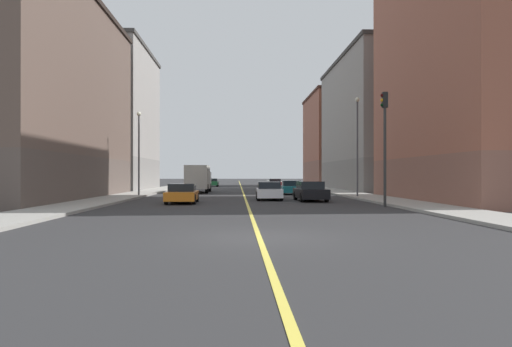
% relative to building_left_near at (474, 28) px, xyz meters
% --- Properties ---
extents(ground_plane, '(400.00, 400.00, 0.00)m').
position_rel_building_left_near_xyz_m(ground_plane, '(-15.83, -17.89, -12.04)').
color(ground_plane, '#2D2D2F').
rests_on(ground_plane, ground).
extents(sidewalk_left, '(3.15, 168.00, 0.15)m').
position_rel_building_left_near_xyz_m(sidewalk_left, '(-5.95, 31.11, -11.96)').
color(sidewalk_left, '#9E9B93').
rests_on(sidewalk_left, ground).
extents(sidewalk_right, '(3.15, 168.00, 0.15)m').
position_rel_building_left_near_xyz_m(sidewalk_right, '(-25.70, 31.11, -11.96)').
color(sidewalk_right, '#9E9B93').
rests_on(sidewalk_right, ground).
extents(lane_center_stripe, '(0.16, 154.00, 0.01)m').
position_rel_building_left_near_xyz_m(lane_center_stripe, '(-15.83, 31.11, -12.03)').
color(lane_center_stripe, '#E5D14C').
rests_on(lane_center_stripe, ground).
extents(building_left_near, '(9.06, 18.54, 24.06)m').
position_rel_building_left_near_xyz_m(building_left_near, '(0.00, 0.00, 0.00)').
color(building_left_near, brown).
rests_on(building_left_near, ground).
extents(building_left_mid, '(9.06, 22.40, 15.73)m').
position_rel_building_left_near_xyz_m(building_left_mid, '(0.00, 23.45, -4.17)').
color(building_left_mid, slate).
rests_on(building_left_mid, ground).
extents(building_left_far, '(9.06, 16.88, 15.08)m').
position_rel_building_left_near_xyz_m(building_left_far, '(0.00, 45.00, -4.49)').
color(building_left_far, brown).
rests_on(building_left_far, ground).
extents(building_right_corner, '(9.06, 24.46, 15.58)m').
position_rel_building_left_near_xyz_m(building_right_corner, '(-31.65, 4.08, -4.24)').
color(building_right_corner, brown).
rests_on(building_right_corner, ground).
extents(building_right_midblock, '(9.06, 17.06, 17.13)m').
position_rel_building_left_near_xyz_m(building_right_midblock, '(-31.65, 25.74, -3.46)').
color(building_right_midblock, gray).
rests_on(building_right_midblock, ground).
extents(traffic_light_left_near, '(0.40, 0.32, 6.63)m').
position_rel_building_left_near_xyz_m(traffic_light_left_near, '(-7.94, -5.10, -7.79)').
color(traffic_light_left_near, '#2D2D2D').
rests_on(traffic_light_left_near, ground).
extents(street_lamp_left_near, '(0.36, 0.36, 7.85)m').
position_rel_building_left_near_xyz_m(street_lamp_left_near, '(-6.93, 4.91, -7.19)').
color(street_lamp_left_near, '#4C4C51').
rests_on(street_lamp_left_near, ground).
extents(street_lamp_right_near, '(0.36, 0.36, 7.01)m').
position_rel_building_left_near_xyz_m(street_lamp_right_near, '(-24.72, 7.93, -7.63)').
color(street_lamp_right_near, '#4C4C51').
rests_on(street_lamp_right_near, ground).
extents(car_green, '(1.98, 4.14, 1.26)m').
position_rel_building_left_near_xyz_m(car_green, '(-20.38, 41.86, -11.42)').
color(car_green, '#1E6B38').
rests_on(car_green, ground).
extents(car_red, '(1.92, 4.17, 1.27)m').
position_rel_building_left_near_xyz_m(car_red, '(-10.88, 37.20, -11.42)').
color(car_red, red).
rests_on(car_red, ground).
extents(car_white, '(1.96, 4.18, 1.33)m').
position_rel_building_left_near_xyz_m(car_white, '(-14.11, 2.63, -11.40)').
color(car_white, white).
rests_on(car_white, ground).
extents(car_black, '(2.02, 4.53, 1.39)m').
position_rel_building_left_near_xyz_m(car_black, '(-11.28, 1.12, -11.36)').
color(car_black, black).
rests_on(car_black, ground).
extents(car_orange, '(1.99, 4.40, 1.28)m').
position_rel_building_left_near_xyz_m(car_orange, '(-20.05, -1.04, -11.42)').
color(car_orange, orange).
rests_on(car_orange, ground).
extents(car_teal, '(2.00, 4.58, 1.31)m').
position_rel_building_left_near_xyz_m(car_teal, '(-11.38, 12.05, -11.39)').
color(car_teal, '#196670').
rests_on(car_teal, ground).
extents(box_truck, '(2.32, 7.91, 2.80)m').
position_rel_building_left_near_xyz_m(box_truck, '(-20.48, 17.14, -10.53)').
color(box_truck, beige).
rests_on(box_truck, ground).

